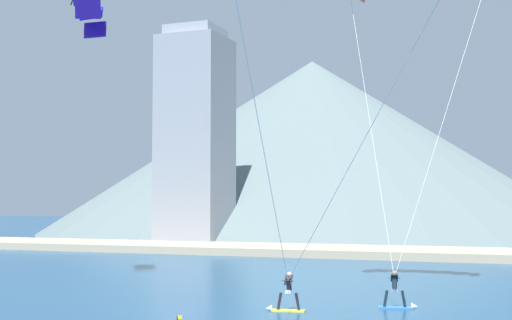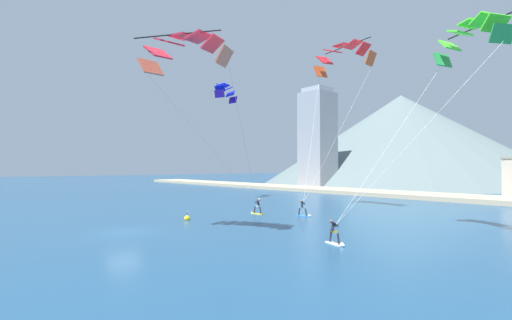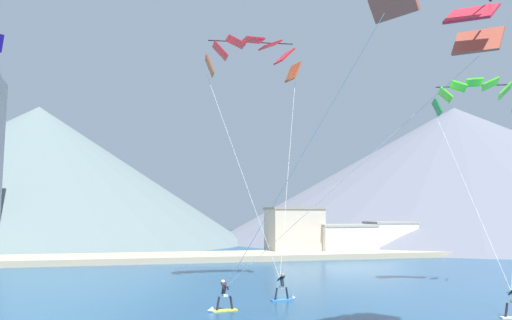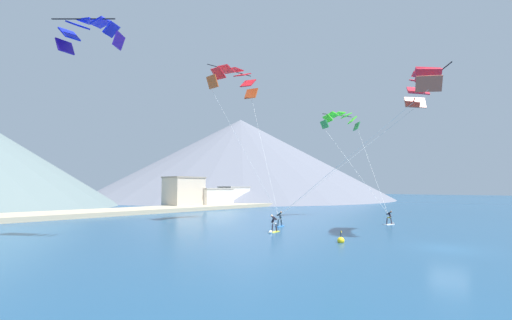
{
  "view_description": "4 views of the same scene",
  "coord_description": "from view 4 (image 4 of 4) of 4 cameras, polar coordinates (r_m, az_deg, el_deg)",
  "views": [
    {
      "loc": [
        8.84,
        -15.04,
        4.7
      ],
      "look_at": [
        -1.93,
        12.85,
        6.53
      ],
      "focal_mm": 50.0,
      "sensor_mm": 36.0,
      "label": 1
    },
    {
      "loc": [
        26.52,
        -9.81,
        5.02
      ],
      "look_at": [
        -2.6,
        15.81,
        5.89
      ],
      "focal_mm": 24.0,
      "sensor_mm": 36.0,
      "label": 2
    },
    {
      "loc": [
        -6.81,
        -13.4,
        5.22
      ],
      "look_at": [
        1.56,
        18.09,
        8.96
      ],
      "focal_mm": 35.0,
      "sensor_mm": 36.0,
      "label": 3
    },
    {
      "loc": [
        -27.48,
        -6.23,
        4.34
      ],
      "look_at": [
        -0.54,
        17.66,
        7.24
      ],
      "focal_mm": 24.0,
      "sensor_mm": 36.0,
      "label": 4
    }
  ],
  "objects": [
    {
      "name": "mountain_peak_central_summit",
      "position": [
        135.0,
        -2.59,
        0.2
      ],
      "size": [
        113.56,
        113.56,
        31.24
      ],
      "color": "slate",
      "rests_on": "ground"
    },
    {
      "name": "parafoil_kite_near_lead",
      "position": [
        34.67,
        25.99,
        11.33
      ],
      "size": [
        9.6,
        15.0,
        13.32
      ],
      "color": "#BA563F"
    },
    {
      "name": "kitesurfer_mid_center",
      "position": [
        43.57,
        21.5,
        -9.34
      ],
      "size": [
        1.78,
        0.84,
        1.71
      ],
      "color": "white",
      "rests_on": "ground"
    },
    {
      "name": "shore_building_harbour_front",
      "position": [
        83.66,
        -3.66,
        -5.98
      ],
      "size": [
        6.84,
        4.69,
        4.59
      ],
      "color": "silver",
      "rests_on": "ground"
    },
    {
      "name": "shoreline_strip",
      "position": [
        61.68,
        -22.09,
        -7.97
      ],
      "size": [
        180.0,
        10.0,
        0.7
      ],
      "primitive_type": "cube",
      "color": "tan",
      "rests_on": "ground"
    },
    {
      "name": "shore_building_quay_east",
      "position": [
        73.59,
        -11.95,
        -5.31
      ],
      "size": [
        7.48,
        5.72,
        6.58
      ],
      "color": "beige",
      "rests_on": "ground"
    },
    {
      "name": "parafoil_kite_mid_center",
      "position": [
        52.79,
        13.87,
        6.58
      ],
      "size": [
        8.33,
        10.8,
        14.21
      ],
      "color": "green"
    },
    {
      "name": "kitesurfer_near_lead",
      "position": [
        33.73,
        2.84,
        -11.06
      ],
      "size": [
        1.78,
        0.74,
        1.76
      ],
      "color": "yellow",
      "rests_on": "ground"
    },
    {
      "name": "ground_plane",
      "position": [
        28.51,
        29.21,
        -12.78
      ],
      "size": [
        400.0,
        400.0,
        0.0
      ],
      "primitive_type": "plane",
      "color": "navy"
    },
    {
      "name": "parafoil_kite_near_trail",
      "position": [
        45.67,
        -3.7,
        13.41
      ],
      "size": [
        7.95,
        8.4,
        18.42
      ],
      "color": "#C44B1E"
    },
    {
      "name": "kitesurfer_near_trail",
      "position": [
        38.89,
        4.13,
        -10.2
      ],
      "size": [
        1.79,
        0.75,
        1.78
      ],
      "color": "#337FDB",
      "rests_on": "ground"
    },
    {
      "name": "race_marker_buoy",
      "position": [
        28.52,
        13.96,
        -12.9
      ],
      "size": [
        0.56,
        0.56,
        1.02
      ],
      "color": "yellow",
      "rests_on": "ground"
    },
    {
      "name": "parafoil_kite_distant_high_outer",
      "position": [
        32.47,
        -25.95,
        18.76
      ],
      "size": [
        4.49,
        5.51,
        2.55
      ],
      "color": "#2D1493"
    },
    {
      "name": "shore_building_promenade_mid",
      "position": [
        77.36,
        -7.38,
        -6.2
      ],
      "size": [
        8.19,
        6.2,
        4.23
      ],
      "color": "silver",
      "rests_on": "ground"
    }
  ]
}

